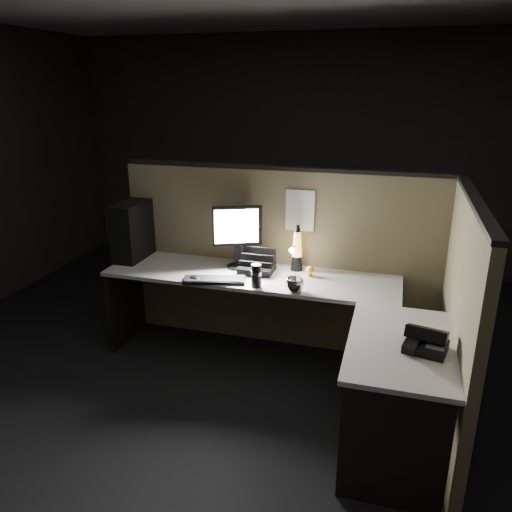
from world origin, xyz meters
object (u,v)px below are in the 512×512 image
(pc_tower, at_px, (133,230))
(desk_phone, at_px, (425,341))
(lava_lamp, at_px, (297,252))
(monitor, at_px, (237,231))
(keyboard, at_px, (214,280))

(pc_tower, bearing_deg, desk_phone, -22.46)
(pc_tower, xyz_separation_m, lava_lamp, (1.40, 0.08, -0.09))
(monitor, bearing_deg, keyboard, -124.51)
(lava_lamp, relative_size, desk_phone, 1.40)
(lava_lamp, bearing_deg, pc_tower, -176.68)
(desk_phone, bearing_deg, monitor, 158.66)
(pc_tower, bearing_deg, keyboard, -21.85)
(pc_tower, xyz_separation_m, desk_phone, (2.35, -0.96, -0.19))
(keyboard, height_order, lava_lamp, lava_lamp)
(lava_lamp, height_order, desk_phone, lava_lamp)
(keyboard, height_order, desk_phone, desk_phone)
(desk_phone, bearing_deg, lava_lamp, 145.44)
(monitor, relative_size, desk_phone, 1.91)
(monitor, bearing_deg, desk_phone, -57.72)
(desk_phone, bearing_deg, pc_tower, 170.77)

